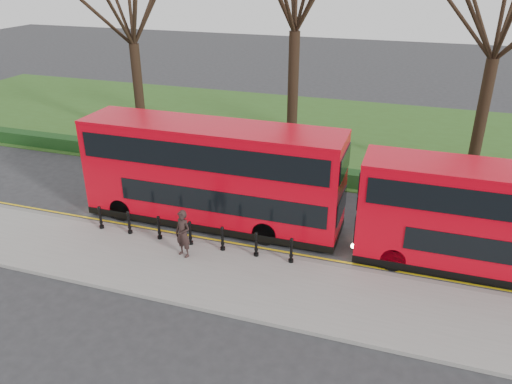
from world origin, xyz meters
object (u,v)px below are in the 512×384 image
(pedestrian, at_px, (183,234))
(bus_lead, at_px, (212,175))
(bus_rear, at_px, (505,224))
(bollard_row, at_px, (190,233))

(pedestrian, bearing_deg, bus_lead, 111.25)
(bus_rear, bearing_deg, pedestrian, -166.23)
(bus_lead, xyz_separation_m, bus_rear, (11.59, -0.38, -0.19))
(bollard_row, distance_m, pedestrian, 0.99)
(bollard_row, height_order, bus_lead, bus_lead)
(bollard_row, bearing_deg, bus_rear, 9.55)
(bus_lead, distance_m, bus_rear, 11.60)
(bollard_row, relative_size, bus_lead, 0.76)
(bus_lead, height_order, bus_rear, bus_lead)
(bus_rear, bearing_deg, bollard_row, -170.45)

